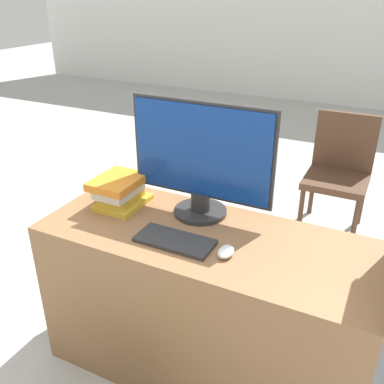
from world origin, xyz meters
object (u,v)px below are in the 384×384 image
(mouse, at_px, (226,252))
(book_stack, at_px, (120,191))
(monitor, at_px, (201,160))
(keyboard, at_px, (175,241))
(far_chair, at_px, (339,168))

(mouse, height_order, book_stack, book_stack)
(monitor, height_order, keyboard, monitor)
(monitor, relative_size, far_chair, 0.76)
(keyboard, height_order, far_chair, far_chair)
(book_stack, bearing_deg, mouse, -15.33)
(monitor, relative_size, book_stack, 2.56)
(far_chair, bearing_deg, monitor, -142.65)
(book_stack, bearing_deg, keyboard, -24.01)
(book_stack, bearing_deg, monitor, 14.77)
(monitor, xyz_separation_m, mouse, (0.23, -0.26, -0.25))
(mouse, distance_m, far_chair, 1.83)
(book_stack, bearing_deg, far_chair, 64.46)
(keyboard, distance_m, mouse, 0.22)
(far_chair, bearing_deg, mouse, -133.28)
(monitor, relative_size, mouse, 7.36)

